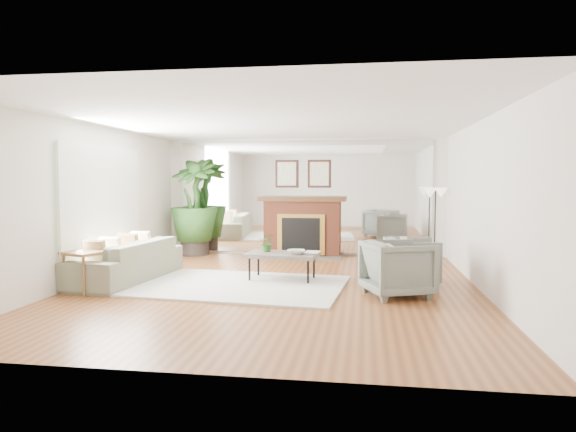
% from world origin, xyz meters
% --- Properties ---
extents(ground, '(7.00, 7.00, 0.00)m').
position_xyz_m(ground, '(0.00, 0.00, 0.00)').
color(ground, brown).
rests_on(ground, ground).
extents(wall_left, '(0.02, 7.00, 2.50)m').
position_xyz_m(wall_left, '(-2.99, 0.00, 1.25)').
color(wall_left, white).
rests_on(wall_left, ground).
extents(wall_right, '(0.02, 7.00, 2.50)m').
position_xyz_m(wall_right, '(2.99, 0.00, 1.25)').
color(wall_right, white).
rests_on(wall_right, ground).
extents(wall_back, '(6.00, 0.02, 2.50)m').
position_xyz_m(wall_back, '(0.00, 3.49, 1.25)').
color(wall_back, white).
rests_on(wall_back, ground).
extents(mirror_panel, '(5.40, 0.04, 2.40)m').
position_xyz_m(mirror_panel, '(0.00, 3.47, 1.25)').
color(mirror_panel, silver).
rests_on(mirror_panel, wall_back).
extents(window_panel, '(0.04, 2.40, 1.50)m').
position_xyz_m(window_panel, '(-2.96, 0.40, 1.35)').
color(window_panel, '#B2E09E').
rests_on(window_panel, wall_left).
extents(fireplace, '(1.85, 0.83, 2.05)m').
position_xyz_m(fireplace, '(0.00, 3.26, 0.66)').
color(fireplace, brown).
rests_on(fireplace, ground).
extents(area_rug, '(3.27, 2.47, 0.03)m').
position_xyz_m(area_rug, '(-0.54, -0.03, 0.02)').
color(area_rug, beige).
rests_on(area_rug, ground).
extents(coffee_table, '(1.19, 0.76, 0.45)m').
position_xyz_m(coffee_table, '(0.02, 0.51, 0.41)').
color(coffee_table, '#595046').
rests_on(coffee_table, ground).
extents(sofa, '(1.10, 2.31, 0.65)m').
position_xyz_m(sofa, '(-2.45, 0.15, 0.33)').
color(sofa, gray).
rests_on(sofa, ground).
extents(armchair_back, '(0.86, 0.84, 0.72)m').
position_xyz_m(armchair_back, '(2.04, 0.57, 0.36)').
color(armchair_back, gray).
rests_on(armchair_back, ground).
extents(armchair_front, '(1.10, 1.09, 0.78)m').
position_xyz_m(armchair_front, '(1.77, -0.32, 0.39)').
color(armchair_front, gray).
rests_on(armchair_front, ground).
extents(side_table, '(0.68, 0.68, 0.60)m').
position_xyz_m(side_table, '(-2.65, -0.71, 0.50)').
color(side_table, brown).
rests_on(side_table, ground).
extents(potted_ficus, '(1.19, 1.19, 2.09)m').
position_xyz_m(potted_ficus, '(-2.32, 3.10, 1.12)').
color(potted_ficus, black).
rests_on(potted_ficus, ground).
extents(floor_lamp, '(0.48, 0.26, 1.46)m').
position_xyz_m(floor_lamp, '(2.70, 2.98, 1.25)').
color(floor_lamp, black).
rests_on(floor_lamp, ground).
extents(tabletop_plant, '(0.30, 0.27, 0.29)m').
position_xyz_m(tabletop_plant, '(-0.25, 0.63, 0.60)').
color(tabletop_plant, '#335E22').
rests_on(tabletop_plant, coffee_table).
extents(fruit_bowl, '(0.29, 0.29, 0.07)m').
position_xyz_m(fruit_bowl, '(0.25, 0.41, 0.49)').
color(fruit_bowl, brown).
rests_on(fruit_bowl, coffee_table).
extents(book, '(0.27, 0.34, 0.02)m').
position_xyz_m(book, '(0.37, 0.56, 0.46)').
color(book, brown).
rests_on(book, coffee_table).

